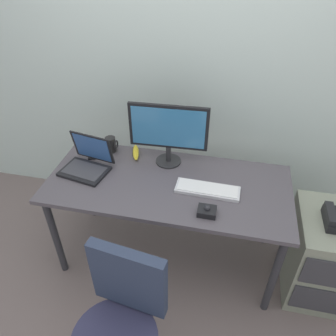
{
  "coord_description": "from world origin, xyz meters",
  "views": [
    {
      "loc": [
        0.35,
        -1.62,
        2.14
      ],
      "look_at": [
        0.0,
        0.0,
        0.87
      ],
      "focal_mm": 34.84,
      "sensor_mm": 36.0,
      "label": 1
    }
  ],
  "objects_px": {
    "trackball_mouse": "(207,211)",
    "cell_phone": "(93,154)",
    "coffee_mug": "(111,145)",
    "banana": "(136,152)",
    "keyboard": "(207,189)",
    "monitor_main": "(168,130)",
    "office_chair": "(121,334)",
    "file_cabinet": "(322,255)",
    "laptop": "(87,162)"
  },
  "relations": [
    {
      "from": "trackball_mouse",
      "to": "coffee_mug",
      "type": "distance_m",
      "value": 0.93
    },
    {
      "from": "office_chair",
      "to": "keyboard",
      "type": "relative_size",
      "value": 2.22
    },
    {
      "from": "banana",
      "to": "office_chair",
      "type": "bearing_deg",
      "value": -78.11
    },
    {
      "from": "office_chair",
      "to": "trackball_mouse",
      "type": "relative_size",
      "value": 8.33
    },
    {
      "from": "coffee_mug",
      "to": "office_chair",
      "type": "bearing_deg",
      "value": -69.36
    },
    {
      "from": "monitor_main",
      "to": "laptop",
      "type": "relative_size",
      "value": 1.52
    },
    {
      "from": "coffee_mug",
      "to": "cell_phone",
      "type": "bearing_deg",
      "value": -150.77
    },
    {
      "from": "banana",
      "to": "file_cabinet",
      "type": "bearing_deg",
      "value": -12.34
    },
    {
      "from": "file_cabinet",
      "to": "keyboard",
      "type": "xyz_separation_m",
      "value": [
        -0.81,
        0.01,
        0.43
      ]
    },
    {
      "from": "keyboard",
      "to": "cell_phone",
      "type": "relative_size",
      "value": 2.91
    },
    {
      "from": "file_cabinet",
      "to": "banana",
      "type": "distance_m",
      "value": 1.48
    },
    {
      "from": "file_cabinet",
      "to": "monitor_main",
      "type": "height_order",
      "value": "monitor_main"
    },
    {
      "from": "file_cabinet",
      "to": "coffee_mug",
      "type": "relative_size",
      "value": 5.63
    },
    {
      "from": "cell_phone",
      "to": "monitor_main",
      "type": "bearing_deg",
      "value": -20.28
    },
    {
      "from": "office_chair",
      "to": "banana",
      "type": "bearing_deg",
      "value": 101.89
    },
    {
      "from": "file_cabinet",
      "to": "office_chair",
      "type": "relative_size",
      "value": 0.72
    },
    {
      "from": "laptop",
      "to": "trackball_mouse",
      "type": "height_order",
      "value": "laptop"
    },
    {
      "from": "office_chair",
      "to": "monitor_main",
      "type": "height_order",
      "value": "monitor_main"
    },
    {
      "from": "coffee_mug",
      "to": "cell_phone",
      "type": "xyz_separation_m",
      "value": [
        -0.12,
        -0.07,
        -0.05
      ]
    },
    {
      "from": "coffee_mug",
      "to": "monitor_main",
      "type": "bearing_deg",
      "value": -5.61
    },
    {
      "from": "banana",
      "to": "laptop",
      "type": "bearing_deg",
      "value": -139.46
    },
    {
      "from": "keyboard",
      "to": "cell_phone",
      "type": "bearing_deg",
      "value": 165.32
    },
    {
      "from": "cell_phone",
      "to": "trackball_mouse",
      "type": "bearing_deg",
      "value": -48.64
    },
    {
      "from": "laptop",
      "to": "coffee_mug",
      "type": "bearing_deg",
      "value": 70.7
    },
    {
      "from": "monitor_main",
      "to": "trackball_mouse",
      "type": "bearing_deg",
      "value": -54.2
    },
    {
      "from": "monitor_main",
      "to": "coffee_mug",
      "type": "distance_m",
      "value": 0.49
    },
    {
      "from": "trackball_mouse",
      "to": "monitor_main",
      "type": "bearing_deg",
      "value": 125.8
    },
    {
      "from": "monitor_main",
      "to": "cell_phone",
      "type": "relative_size",
      "value": 3.79
    },
    {
      "from": "coffee_mug",
      "to": "trackball_mouse",
      "type": "bearing_deg",
      "value": -32.98
    },
    {
      "from": "keyboard",
      "to": "cell_phone",
      "type": "distance_m",
      "value": 0.91
    },
    {
      "from": "coffee_mug",
      "to": "banana",
      "type": "bearing_deg",
      "value": -2.07
    },
    {
      "from": "laptop",
      "to": "cell_phone",
      "type": "distance_m",
      "value": 0.18
    },
    {
      "from": "coffee_mug",
      "to": "laptop",
      "type": "bearing_deg",
      "value": -109.3
    },
    {
      "from": "keyboard",
      "to": "banana",
      "type": "relative_size",
      "value": 2.17
    },
    {
      "from": "monitor_main",
      "to": "coffee_mug",
      "type": "height_order",
      "value": "monitor_main"
    },
    {
      "from": "file_cabinet",
      "to": "office_chair",
      "type": "height_order",
      "value": "office_chair"
    },
    {
      "from": "office_chair",
      "to": "coffee_mug",
      "type": "bearing_deg",
      "value": 110.64
    },
    {
      "from": "file_cabinet",
      "to": "laptop",
      "type": "bearing_deg",
      "value": 177.71
    },
    {
      "from": "monitor_main",
      "to": "coffee_mug",
      "type": "bearing_deg",
      "value": 174.39
    },
    {
      "from": "file_cabinet",
      "to": "banana",
      "type": "bearing_deg",
      "value": 167.66
    },
    {
      "from": "monitor_main",
      "to": "trackball_mouse",
      "type": "distance_m",
      "value": 0.62
    },
    {
      "from": "monitor_main",
      "to": "banana",
      "type": "relative_size",
      "value": 2.83
    },
    {
      "from": "monitor_main",
      "to": "coffee_mug",
      "type": "xyz_separation_m",
      "value": [
        -0.44,
        0.04,
        -0.2
      ]
    },
    {
      "from": "keyboard",
      "to": "cell_phone",
      "type": "height_order",
      "value": "keyboard"
    },
    {
      "from": "trackball_mouse",
      "to": "office_chair",
      "type": "bearing_deg",
      "value": -118.92
    },
    {
      "from": "file_cabinet",
      "to": "coffee_mug",
      "type": "distance_m",
      "value": 1.67
    },
    {
      "from": "trackball_mouse",
      "to": "cell_phone",
      "type": "relative_size",
      "value": 0.77
    },
    {
      "from": "trackball_mouse",
      "to": "banana",
      "type": "distance_m",
      "value": 0.77
    },
    {
      "from": "keyboard",
      "to": "coffee_mug",
      "type": "distance_m",
      "value": 0.81
    },
    {
      "from": "monitor_main",
      "to": "office_chair",
      "type": "bearing_deg",
      "value": -90.89
    }
  ]
}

